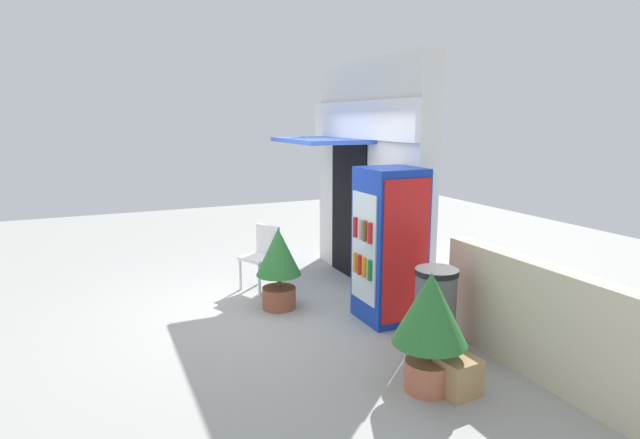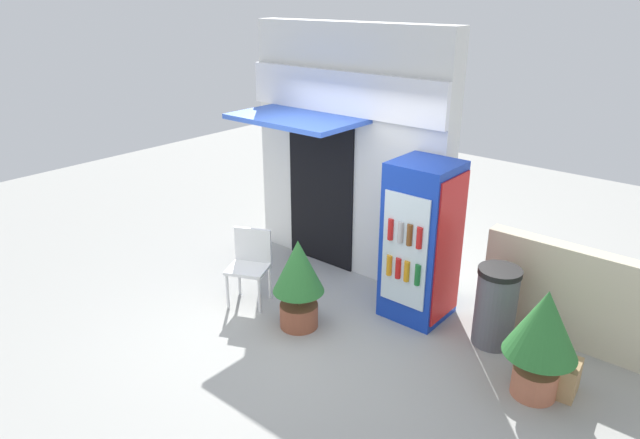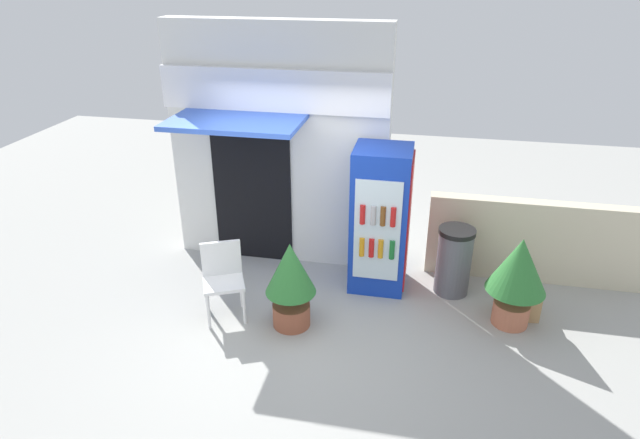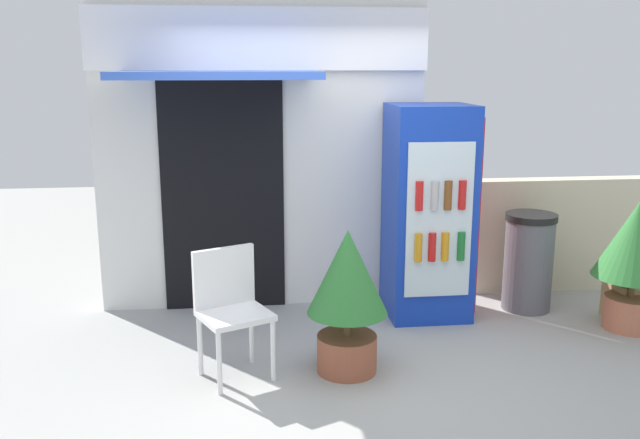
{
  "view_description": "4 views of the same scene",
  "coord_description": "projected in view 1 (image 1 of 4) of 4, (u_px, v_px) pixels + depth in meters",
  "views": [
    {
      "loc": [
        6.05,
        -2.08,
        2.41
      ],
      "look_at": [
        -0.07,
        0.65,
        1.09
      ],
      "focal_mm": 29.02,
      "sensor_mm": 36.0,
      "label": 1
    },
    {
      "loc": [
        3.8,
        -4.08,
        3.53
      ],
      "look_at": [
        0.02,
        0.43,
        1.16
      ],
      "focal_mm": 31.89,
      "sensor_mm": 36.0,
      "label": 2
    },
    {
      "loc": [
        1.41,
        -5.0,
        3.82
      ],
      "look_at": [
        0.3,
        0.47,
        1.16
      ],
      "focal_mm": 30.53,
      "sensor_mm": 36.0,
      "label": 3
    },
    {
      "loc": [
        -0.66,
        -4.48,
        2.17
      ],
      "look_at": [
        -0.06,
        0.7,
        0.98
      ],
      "focal_mm": 38.02,
      "sensor_mm": 36.0,
      "label": 4
    }
  ],
  "objects": [
    {
      "name": "ground",
      "position": [
        276.0,
        307.0,
        6.72
      ],
      "size": [
        16.0,
        16.0,
        0.0
      ],
      "primitive_type": "plane",
      "color": "#A3A39E"
    },
    {
      "name": "storefront_building",
      "position": [
        367.0,
        172.0,
        7.5
      ],
      "size": [
        2.9,
        1.26,
        3.2
      ],
      "color": "silver",
      "rests_on": "ground"
    },
    {
      "name": "drink_cooler",
      "position": [
        389.0,
        245.0,
        6.14
      ],
      "size": [
        0.71,
        0.73,
        1.85
      ],
      "color": "#1438B2",
      "rests_on": "ground"
    },
    {
      "name": "plastic_chair",
      "position": [
        263.0,
        252.0,
        7.34
      ],
      "size": [
        0.58,
        0.56,
        0.91
      ],
      "color": "white",
      "rests_on": "ground"
    },
    {
      "name": "potted_plant_near_shop",
      "position": [
        278.0,
        261.0,
        6.56
      ],
      "size": [
        0.57,
        0.57,
        1.06
      ],
      "color": "#995138",
      "rests_on": "ground"
    },
    {
      "name": "potted_plant_curbside",
      "position": [
        430.0,
        318.0,
        4.54
      ],
      "size": [
        0.67,
        0.67,
        1.1
      ],
      "color": "#BC6B4C",
      "rests_on": "ground"
    },
    {
      "name": "trash_bin",
      "position": [
        435.0,
        309.0,
        5.4
      ],
      "size": [
        0.45,
        0.45,
        0.88
      ],
      "color": "#595960",
      "rests_on": "ground"
    },
    {
      "name": "stone_boundary_wall",
      "position": [
        552.0,
        327.0,
        4.67
      ],
      "size": [
        2.74,
        0.2,
        1.1
      ],
      "primitive_type": "cube",
      "color": "beige",
      "rests_on": "ground"
    },
    {
      "name": "cardboard_box",
      "position": [
        455.0,
        375.0,
        4.59
      ],
      "size": [
        0.41,
        0.37,
        0.34
      ],
      "primitive_type": "cube",
      "rotation": [
        0.0,
        0.0,
        0.1
      ],
      "color": "tan",
      "rests_on": "ground"
    }
  ]
}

